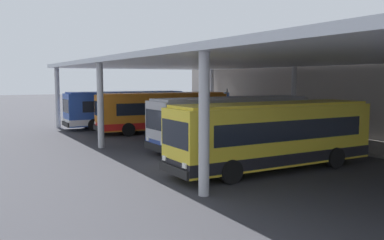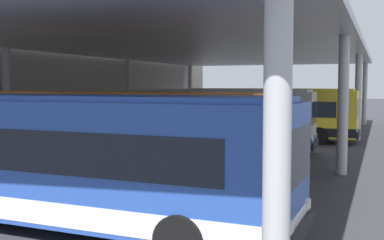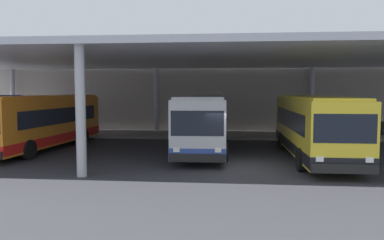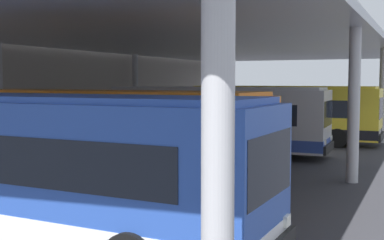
{
  "view_description": "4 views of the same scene",
  "coord_description": "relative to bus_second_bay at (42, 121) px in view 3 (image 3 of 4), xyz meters",
  "views": [
    {
      "loc": [
        18.96,
        -10.3,
        4.28
      ],
      "look_at": [
        -3.23,
        2.36,
        1.75
      ],
      "focal_mm": 38.93,
      "sensor_mm": 36.0,
      "label": 1
    },
    {
      "loc": [
        -25.2,
        -3.85,
        3.41
      ],
      "look_at": [
        -3.09,
        4.82,
        1.67
      ],
      "focal_mm": 45.28,
      "sensor_mm": 36.0,
      "label": 2
    },
    {
      "loc": [
        -0.28,
        -17.14,
        3.47
      ],
      "look_at": [
        -2.3,
        3.76,
        1.83
      ],
      "focal_mm": 35.59,
      "sensor_mm": 36.0,
      "label": 3
    },
    {
      "loc": [
        -24.05,
        -4.72,
        3.46
      ],
      "look_at": [
        -4.97,
        4.07,
        1.84
      ],
      "focal_mm": 47.68,
      "sensor_mm": 36.0,
      "label": 4
    }
  ],
  "objects": [
    {
      "name": "platform_kerb",
      "position": [
        11.22,
        7.58,
        -1.57
      ],
      "size": [
        42.0,
        4.5,
        0.18
      ],
      "primitive_type": "cube",
      "color": "gray",
      "rests_on": "ground"
    },
    {
      "name": "ground_plane",
      "position": [
        11.22,
        -4.17,
        -1.66
      ],
      "size": [
        200.0,
        200.0,
        0.0
      ],
      "primitive_type": "plane",
      "color": "#333338"
    },
    {
      "name": "bench_waiting",
      "position": [
        19.73,
        7.64,
        -0.99
      ],
      "size": [
        1.8,
        0.45,
        0.92
      ],
      "color": "#383D47",
      "rests_on": "platform_kerb"
    },
    {
      "name": "trash_bin",
      "position": [
        22.38,
        7.86,
        -0.98
      ],
      "size": [
        0.52,
        0.52,
        0.98
      ],
      "color": "#33383D",
      "rests_on": "platform_kerb"
    },
    {
      "name": "station_building_facade",
      "position": [
        11.22,
        10.83,
        1.64
      ],
      "size": [
        48.0,
        1.6,
        6.59
      ],
      "primitive_type": "cube",
      "color": "#ADA399",
      "rests_on": "ground"
    },
    {
      "name": "bus_middle_bay",
      "position": [
        9.44,
        0.15,
        0.0
      ],
      "size": [
        2.94,
        10.6,
        3.17
      ],
      "color": "#B7B7BC",
      "rests_on": "ground"
    },
    {
      "name": "banner_sign",
      "position": [
        -0.72,
        6.77,
        0.32
      ],
      "size": [
        0.7,
        0.12,
        3.2
      ],
      "color": "#B2B2B7",
      "rests_on": "platform_kerb"
    },
    {
      "name": "canopy_shelter",
      "position": [
        11.22,
        1.33,
        3.66
      ],
      "size": [
        40.0,
        17.0,
        5.55
      ],
      "color": "silver",
      "rests_on": "ground"
    },
    {
      "name": "bus_far_bay",
      "position": [
        15.26,
        -1.57,
        0.0
      ],
      "size": [
        2.75,
        10.54,
        3.17
      ],
      "color": "yellow",
      "rests_on": "ground"
    },
    {
      "name": "bus_second_bay",
      "position": [
        0.0,
        0.0,
        0.0
      ],
      "size": [
        3.31,
        10.69,
        3.17
      ],
      "color": "orange",
      "rests_on": "ground"
    }
  ]
}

